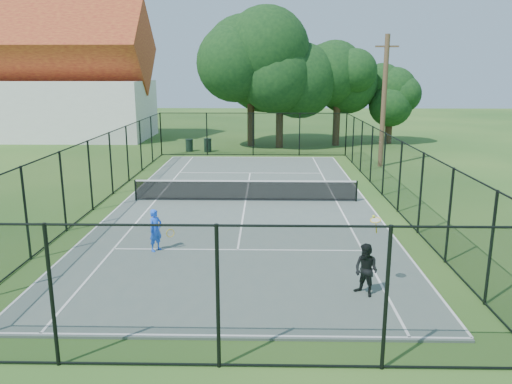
{
  "coord_description": "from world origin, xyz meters",
  "views": [
    {
      "loc": [
        0.92,
        -21.88,
        5.77
      ],
      "look_at": [
        0.53,
        -3.0,
        1.2
      ],
      "focal_mm": 35.0,
      "sensor_mm": 36.0,
      "label": 1
    }
  ],
  "objects_px": {
    "trash_bin_right": "(208,145)",
    "utility_pole": "(384,101)",
    "player_blue": "(156,230)",
    "tennis_net": "(246,190)",
    "trash_bin_left": "(189,145)",
    "player_black": "(366,270)"
  },
  "relations": [
    {
      "from": "tennis_net",
      "to": "trash_bin_right",
      "type": "relative_size",
      "value": 10.21
    },
    {
      "from": "tennis_net",
      "to": "player_blue",
      "type": "bearing_deg",
      "value": -112.21
    },
    {
      "from": "trash_bin_right",
      "to": "player_blue",
      "type": "xyz_separation_m",
      "value": [
        0.73,
        -21.04,
        0.26
      ]
    },
    {
      "from": "trash_bin_right",
      "to": "utility_pole",
      "type": "height_order",
      "value": "utility_pole"
    },
    {
      "from": "tennis_net",
      "to": "trash_bin_right",
      "type": "bearing_deg",
      "value": 103.14
    },
    {
      "from": "tennis_net",
      "to": "player_blue",
      "type": "height_order",
      "value": "player_blue"
    },
    {
      "from": "trash_bin_right",
      "to": "player_black",
      "type": "height_order",
      "value": "player_black"
    },
    {
      "from": "trash_bin_left",
      "to": "player_black",
      "type": "relative_size",
      "value": 0.44
    },
    {
      "from": "tennis_net",
      "to": "trash_bin_left",
      "type": "relative_size",
      "value": 11.12
    },
    {
      "from": "tennis_net",
      "to": "trash_bin_left",
      "type": "distance_m",
      "value": 15.52
    },
    {
      "from": "trash_bin_left",
      "to": "trash_bin_right",
      "type": "distance_m",
      "value": 1.42
    },
    {
      "from": "utility_pole",
      "to": "tennis_net",
      "type": "bearing_deg",
      "value": -131.86
    },
    {
      "from": "utility_pole",
      "to": "player_blue",
      "type": "xyz_separation_m",
      "value": [
        -10.72,
        -15.51,
        -3.28
      ]
    },
    {
      "from": "trash_bin_right",
      "to": "utility_pole",
      "type": "xyz_separation_m",
      "value": [
        11.46,
        -5.53,
        3.53
      ]
    },
    {
      "from": "trash_bin_left",
      "to": "trash_bin_right",
      "type": "relative_size",
      "value": 0.92
    },
    {
      "from": "player_blue",
      "to": "trash_bin_right",
      "type": "bearing_deg",
      "value": 92.0
    },
    {
      "from": "player_blue",
      "to": "tennis_net",
      "type": "bearing_deg",
      "value": 67.79
    },
    {
      "from": "player_blue",
      "to": "player_black",
      "type": "xyz_separation_m",
      "value": [
        6.19,
        -3.23,
        0.01
      ]
    },
    {
      "from": "trash_bin_left",
      "to": "trash_bin_right",
      "type": "bearing_deg",
      "value": -9.34
    },
    {
      "from": "trash_bin_left",
      "to": "player_blue",
      "type": "bearing_deg",
      "value": -84.27
    },
    {
      "from": "utility_pole",
      "to": "player_black",
      "type": "relative_size",
      "value": 3.86
    },
    {
      "from": "tennis_net",
      "to": "player_blue",
      "type": "xyz_separation_m",
      "value": [
        -2.66,
        -6.51,
        0.18
      ]
    }
  ]
}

